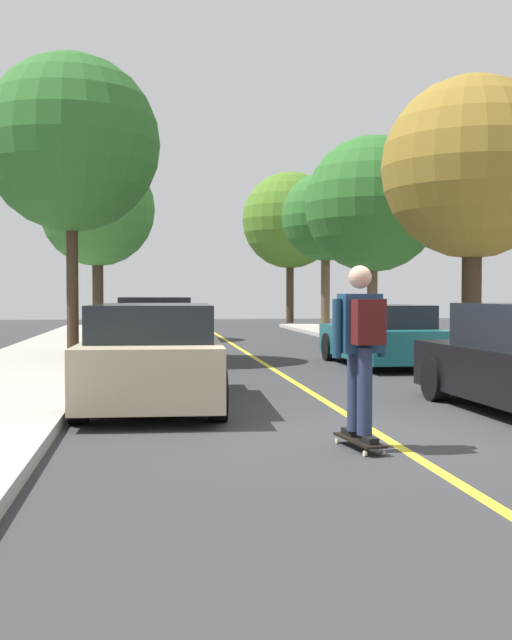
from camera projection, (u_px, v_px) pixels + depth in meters
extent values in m
plane|color=#353538|center=(382.00, 437.00, 8.41)|extent=(80.00, 80.00, 0.00)
cube|color=gold|center=(308.00, 391.00, 12.37)|extent=(0.12, 39.20, 0.01)
cube|color=#BCAD89|center=(153.00, 365.00, 10.87)|extent=(1.94, 4.61, 0.75)
cube|color=black|center=(153.00, 321.00, 10.79)|extent=(1.68, 3.15, 0.48)
cylinder|color=black|center=(218.00, 395.00, 9.39)|extent=(0.24, 0.65, 0.64)
cylinder|color=black|center=(79.00, 397.00, 9.23)|extent=(0.24, 0.65, 0.64)
cylinder|color=black|center=(209.00, 370.00, 12.53)|extent=(0.24, 0.65, 0.64)
cylinder|color=black|center=(105.00, 371.00, 12.37)|extent=(0.24, 0.65, 0.64)
cube|color=maroon|center=(153.00, 339.00, 17.35)|extent=(1.85, 4.29, 0.72)
cube|color=black|center=(152.00, 310.00, 17.45)|extent=(1.59, 2.70, 0.57)
cylinder|color=black|center=(194.00, 353.00, 16.09)|extent=(0.24, 0.65, 0.64)
cylinder|color=black|center=(116.00, 354.00, 15.82)|extent=(0.24, 0.65, 0.64)
cylinder|color=black|center=(184.00, 344.00, 18.89)|extent=(0.24, 0.65, 0.64)
cylinder|color=black|center=(117.00, 345.00, 18.63)|extent=(0.24, 0.65, 0.64)
cylinder|color=black|center=(435.00, 379.00, 11.22)|extent=(0.24, 0.65, 0.64)
cube|color=#196066|center=(382.00, 342.00, 16.75)|extent=(1.83, 4.29, 0.66)
cube|color=black|center=(383.00, 316.00, 16.67)|extent=(1.58, 2.51, 0.48)
cylinder|color=black|center=(329.00, 347.00, 18.04)|extent=(0.24, 0.65, 0.64)
cylinder|color=black|center=(395.00, 346.00, 18.29)|extent=(0.24, 0.65, 0.64)
cylinder|color=black|center=(365.00, 357.00, 15.22)|extent=(0.24, 0.65, 0.64)
cylinder|color=black|center=(443.00, 356.00, 15.48)|extent=(0.24, 0.65, 0.64)
cylinder|color=#3D2D1E|center=(72.00, 278.00, 17.59)|extent=(0.27, 0.27, 3.52)
sphere|color=#2D6B28|center=(71.00, 143.00, 17.49)|extent=(3.98, 3.98, 3.98)
cylinder|color=#3D2D1E|center=(98.00, 286.00, 25.94)|extent=(0.36, 0.36, 3.38)
sphere|color=#3D7F33|center=(97.00, 209.00, 25.86)|extent=(3.81, 3.81, 3.81)
cylinder|color=#3D2D1E|center=(472.00, 285.00, 16.44)|extent=(0.41, 0.41, 3.18)
sphere|color=olive|center=(473.00, 168.00, 16.36)|extent=(3.83, 3.83, 3.83)
cylinder|color=brown|center=(372.00, 291.00, 23.84)|extent=(0.32, 0.32, 2.97)
sphere|color=#2D6B28|center=(373.00, 204.00, 23.75)|extent=(4.15, 4.15, 4.15)
cylinder|color=brown|center=(325.00, 285.00, 30.25)|extent=(0.35, 0.35, 3.50)
sphere|color=#2D6B28|center=(326.00, 217.00, 30.16)|extent=(3.45, 3.45, 3.45)
cylinder|color=#3D2D1E|center=(290.00, 286.00, 37.99)|extent=(0.36, 0.36, 3.57)
sphere|color=#4C7A23|center=(290.00, 220.00, 37.89)|extent=(4.69, 4.69, 4.69)
cube|color=black|center=(359.00, 440.00, 7.73)|extent=(0.35, 0.86, 0.02)
cylinder|color=beige|center=(337.00, 441.00, 8.03)|extent=(0.03, 0.06, 0.06)
cylinder|color=beige|center=(354.00, 440.00, 8.08)|extent=(0.03, 0.06, 0.06)
cylinder|color=beige|center=(365.00, 454.00, 7.38)|extent=(0.03, 0.06, 0.06)
cylinder|color=beige|center=(383.00, 452.00, 7.43)|extent=(0.03, 0.06, 0.06)
cube|color=#99999E|center=(346.00, 436.00, 8.05)|extent=(0.11, 0.06, 0.02)
cube|color=#99999E|center=(374.00, 449.00, 7.40)|extent=(0.11, 0.06, 0.02)
cube|color=black|center=(350.00, 432.00, 7.94)|extent=(0.14, 0.27, 0.06)
cube|color=black|center=(369.00, 440.00, 7.51)|extent=(0.14, 0.27, 0.06)
cylinder|color=#283351|center=(355.00, 388.00, 7.83)|extent=(0.17, 0.17, 0.86)
cylinder|color=#283351|center=(365.00, 391.00, 7.59)|extent=(0.17, 0.17, 0.86)
cube|color=navy|center=(360.00, 323.00, 7.69)|extent=(0.43, 0.28, 0.58)
sphere|color=tan|center=(360.00, 277.00, 7.67)|extent=(0.23, 0.23, 0.23)
cylinder|color=navy|center=(337.00, 328.00, 7.62)|extent=(0.10, 0.10, 0.58)
cylinder|color=navy|center=(382.00, 328.00, 7.76)|extent=(0.10, 0.10, 0.58)
cube|color=#4C1414|center=(368.00, 322.00, 7.50)|extent=(0.32, 0.22, 0.44)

